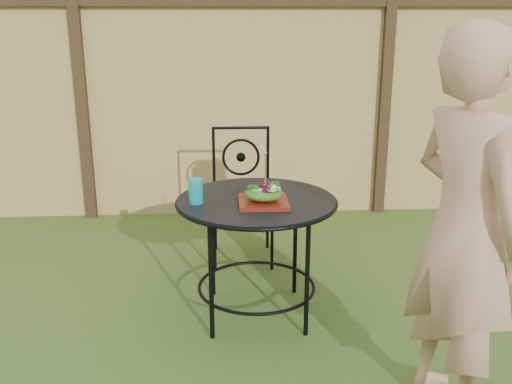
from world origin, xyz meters
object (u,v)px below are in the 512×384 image
patio_chair (242,191)px  salad_plate (263,202)px  diner (465,231)px  patio_table (256,222)px

patio_chair → salad_plate: size_ratio=3.52×
diner → salad_plate: diner is taller
patio_table → patio_chair: patio_chair is taller
patio_table → diner: bearing=-47.5°
patio_chair → patio_table: bearing=-86.5°
patio_chair → diner: bearing=-63.7°
diner → salad_plate: (-0.79, 0.80, -0.12)m
patio_chair → salad_plate: (0.09, -0.97, 0.23)m
patio_chair → diner: 2.01m
diner → patio_table: bearing=24.3°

